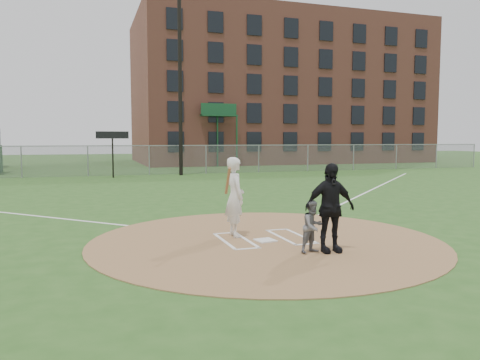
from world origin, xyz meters
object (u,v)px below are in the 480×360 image
object	(u,v)px
catcher	(313,226)
umpire	(330,208)
batter_at_plate	(235,197)
home_plate	(265,240)

from	to	relation	value
catcher	umpire	distance (m)	0.54
umpire	batter_at_plate	xyz separation A→B (m)	(-1.44, 2.19, 0.03)
home_plate	batter_at_plate	bearing A→B (deg)	124.36
home_plate	catcher	distance (m)	1.59
home_plate	umpire	bearing A→B (deg)	-57.37
home_plate	catcher	world-z (taller)	catcher
umpire	catcher	bearing A→B (deg)	175.44
umpire	home_plate	bearing A→B (deg)	125.61
catcher	batter_at_plate	distance (m)	2.43
catcher	umpire	world-z (taller)	umpire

